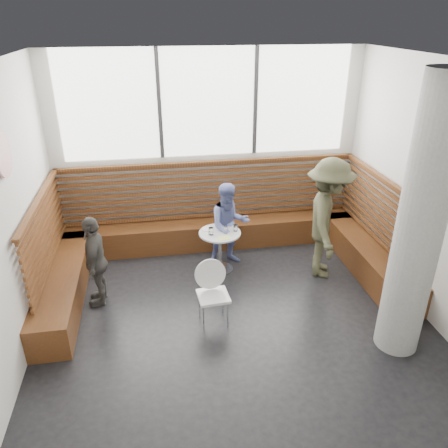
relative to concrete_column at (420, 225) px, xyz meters
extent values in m
cube|color=silver|center=(-1.85, 0.60, 0.00)|extent=(5.00, 5.00, 3.20)
cube|color=black|center=(-1.85, 0.60, -1.60)|extent=(5.00, 5.00, 0.01)
cube|color=white|center=(-1.85, 0.60, 1.60)|extent=(5.00, 5.00, 0.01)
cube|color=white|center=(-1.85, 3.08, 0.77)|extent=(4.50, 0.02, 1.65)
cube|color=#3F3F42|center=(-2.60, 3.06, 0.77)|extent=(0.06, 0.04, 1.65)
cube|color=#3F3F42|center=(-1.10, 3.06, 0.77)|extent=(0.06, 0.04, 1.65)
cube|color=#4B2912|center=(-1.85, 2.85, -1.38)|extent=(5.00, 0.50, 0.45)
cube|color=#4B2912|center=(-4.10, 1.85, -1.38)|extent=(0.50, 2.50, 0.45)
cube|color=#4B2912|center=(0.40, 1.85, -1.38)|extent=(0.50, 2.50, 0.45)
cube|color=#512C14|center=(-1.85, 3.02, -0.65)|extent=(4.88, 0.08, 0.98)
cube|color=#512C14|center=(-4.27, 1.85, -0.65)|extent=(0.08, 2.38, 0.98)
cube|color=#512C14|center=(0.57, 1.85, -0.65)|extent=(0.08, 2.38, 0.98)
cylinder|color=gray|center=(0.00, 0.00, 0.00)|extent=(0.50, 0.50, 3.20)
cylinder|color=white|center=(-4.31, 1.00, 0.70)|extent=(0.03, 0.50, 0.50)
cylinder|color=silver|center=(-1.84, 2.03, -1.59)|extent=(0.40, 0.40, 0.02)
cylinder|color=silver|center=(-1.84, 2.03, -1.27)|extent=(0.06, 0.06, 0.63)
cylinder|color=#B7B7BA|center=(-1.84, 2.03, -0.96)|extent=(0.64, 0.64, 0.03)
cube|color=white|center=(-2.13, 0.75, -1.19)|extent=(0.39, 0.37, 0.04)
cylinder|color=white|center=(-2.13, 0.92, -0.96)|extent=(0.40, 0.09, 0.40)
cylinder|color=silver|center=(-2.29, 0.62, -1.40)|extent=(0.02, 0.02, 0.39)
cylinder|color=silver|center=(-1.98, 0.62, -1.40)|extent=(0.02, 0.02, 0.39)
cylinder|color=silver|center=(-2.29, 0.89, -1.40)|extent=(0.02, 0.02, 0.39)
cylinder|color=silver|center=(-1.98, 0.89, -1.40)|extent=(0.02, 0.02, 0.39)
imported|color=#45462E|center=(-0.30, 1.68, -0.69)|extent=(1.04, 1.34, 1.83)
imported|color=#6672B2|center=(-1.66, 2.22, -0.93)|extent=(0.71, 0.59, 1.35)
imported|color=#484642|center=(-3.61, 1.50, -0.95)|extent=(0.34, 0.77, 1.29)
cylinder|color=white|center=(-2.00, 2.16, -0.94)|extent=(0.19, 0.19, 0.01)
cylinder|color=white|center=(-1.77, 2.21, -0.94)|extent=(0.21, 0.21, 0.01)
cylinder|color=white|center=(-1.98, 1.97, -0.89)|extent=(0.07, 0.07, 0.12)
cylinder|color=white|center=(-1.76, 1.99, -0.89)|extent=(0.07, 0.07, 0.11)
cylinder|color=white|center=(-1.60, 2.04, -0.89)|extent=(0.07, 0.07, 0.10)
cube|color=#A5C64C|center=(-1.81, 1.83, -0.94)|extent=(0.20, 0.15, 0.00)
camera|label=1|loc=(-2.76, -3.76, 2.04)|focal=35.00mm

